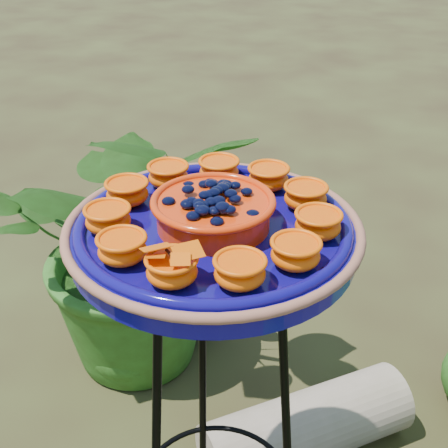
{
  "coord_description": "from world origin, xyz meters",
  "views": [
    {
      "loc": [
        0.09,
        -0.9,
        1.5
      ],
      "look_at": [
        -0.1,
        -0.07,
        1.0
      ],
      "focal_mm": 50.0,
      "sensor_mm": 36.0,
      "label": 1
    }
  ],
  "objects": [
    {
      "name": "driftwood_log",
      "position": [
        0.05,
        0.38,
        0.1
      ],
      "size": [
        0.61,
        0.52,
        0.2
      ],
      "primitive_type": "cylinder",
      "rotation": [
        0.0,
        1.57,
        0.64
      ],
      "color": "tan",
      "rests_on": "ground"
    },
    {
      "name": "shrub_back_left",
      "position": [
        -0.54,
        0.7,
        0.47
      ],
      "size": [
        1.01,
        0.93,
        0.93
      ],
      "primitive_type": "imported",
      "rotation": [
        0.0,
        0.0,
        0.28
      ],
      "color": "#244712",
      "rests_on": "ground"
    },
    {
      "name": "feeder_dish",
      "position": [
        -0.12,
        -0.04,
        0.98
      ],
      "size": [
        0.63,
        0.63,
        0.11
      ],
      "rotation": [
        0.0,
        0.0,
        0.42
      ],
      "color": "#0D0860",
      "rests_on": "tripod_stand"
    },
    {
      "name": "tripod_stand",
      "position": [
        -0.12,
        -0.04,
        0.57
      ],
      "size": [
        0.45,
        0.45,
        0.94
      ],
      "rotation": [
        0.0,
        0.0,
        0.42
      ],
      "color": "black",
      "rests_on": "ground"
    }
  ]
}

